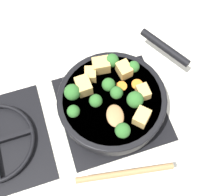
{
  "coord_description": "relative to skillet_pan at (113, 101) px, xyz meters",
  "views": [
    {
      "loc": [
        -0.36,
        0.12,
        0.88
      ],
      "look_at": [
        0.0,
        0.0,
        0.08
      ],
      "focal_mm": 50.0,
      "sensor_mm": 36.0,
      "label": 1
    }
  ],
  "objects": [
    {
      "name": "broccoli_floret_small_inner",
      "position": [
        0.03,
        0.0,
        0.05
      ],
      "size": [
        0.04,
        0.04,
        0.05
      ],
      "color": "#709956",
      "rests_on": "skillet_pan"
    },
    {
      "name": "tofu_cube_east_chunk",
      "position": [
        0.1,
        -0.0,
        0.04
      ],
      "size": [
        0.04,
        0.05,
        0.04
      ],
      "primitive_type": "cube",
      "rotation": [
        0.0,
        0.0,
        4.6
      ],
      "color": "tan",
      "rests_on": "skillet_pan"
    },
    {
      "name": "tofu_cube_back_piece",
      "position": [
        0.07,
        -0.06,
        0.04
      ],
      "size": [
        0.05,
        0.04,
        0.04
      ],
      "primitive_type": "cube",
      "rotation": [
        0.0,
        0.0,
        0.16
      ],
      "color": "tan",
      "rests_on": "skillet_pan"
    },
    {
      "name": "front_burner_grate",
      "position": [
        -0.0,
        0.0,
        -0.05
      ],
      "size": [
        0.31,
        0.31,
        0.03
      ],
      "color": "black",
      "rests_on": "ground_plane"
    },
    {
      "name": "broccoli_floret_tall_stem",
      "position": [
        -0.01,
        0.05,
        0.05
      ],
      "size": [
        0.04,
        0.04,
        0.04
      ],
      "color": "#709956",
      "rests_on": "skillet_pan"
    },
    {
      "name": "skillet_pan",
      "position": [
        0.0,
        0.0,
        0.0
      ],
      "size": [
        0.36,
        0.43,
        0.06
      ],
      "color": "black",
      "rests_on": "front_burner_grate"
    },
    {
      "name": "tofu_cube_center_large",
      "position": [
        -0.09,
        -0.05,
        0.04
      ],
      "size": [
        0.06,
        0.06,
        0.04
      ],
      "primitive_type": "cube",
      "rotation": [
        0.0,
        0.0,
        2.33
      ],
      "color": "tan",
      "rests_on": "skillet_pan"
    },
    {
      "name": "ground_plane",
      "position": [
        -0.0,
        0.0,
        -0.06
      ],
      "size": [
        2.4,
        2.4,
        0.0
      ],
      "primitive_type": "plane",
      "color": "silver"
    },
    {
      "name": "broccoli_floret_center_top",
      "position": [
        0.1,
        -0.03,
        0.05
      ],
      "size": [
        0.04,
        0.04,
        0.05
      ],
      "color": "#709956",
      "rests_on": "skillet_pan"
    },
    {
      "name": "broccoli_floret_mid_floret",
      "position": [
        0.04,
        0.11,
        0.05
      ],
      "size": [
        0.05,
        0.05,
        0.05
      ],
      "color": "#709956",
      "rests_on": "skillet_pan"
    },
    {
      "name": "tofu_cube_west_chunk",
      "position": [
        0.05,
        0.07,
        0.04
      ],
      "size": [
        0.05,
        0.04,
        0.04
      ],
      "primitive_type": "cube",
      "rotation": [
        0.0,
        0.0,
        3.19
      ],
      "color": "tan",
      "rests_on": "skillet_pan"
    },
    {
      "name": "tofu_cube_near_handle",
      "position": [
        0.08,
        0.04,
        0.04
      ],
      "size": [
        0.05,
        0.04,
        0.03
      ],
      "primitive_type": "cube",
      "rotation": [
        0.0,
        0.0,
        6.01
      ],
      "color": "tan",
      "rests_on": "skillet_pan"
    },
    {
      "name": "carrot_slice_near_center",
      "position": [
        0.02,
        -0.04,
        0.03
      ],
      "size": [
        0.03,
        0.03,
        0.01
      ],
      "primitive_type": "cylinder",
      "color": "orange",
      "rests_on": "skillet_pan"
    },
    {
      "name": "broccoli_floret_south_cluster",
      "position": [
        -0.11,
        0.01,
        0.05
      ],
      "size": [
        0.04,
        0.04,
        0.05
      ],
      "color": "#709956",
      "rests_on": "skillet_pan"
    },
    {
      "name": "broccoli_floret_near_spoon",
      "position": [
        -0.04,
        -0.05,
        0.05
      ],
      "size": [
        0.05,
        0.05,
        0.05
      ],
      "color": "#709956",
      "rests_on": "skillet_pan"
    },
    {
      "name": "broccoli_floret_north_edge",
      "position": [
        -0.01,
        -0.01,
        0.05
      ],
      "size": [
        0.04,
        0.04,
        0.04
      ],
      "color": "#709956",
      "rests_on": "skillet_pan"
    },
    {
      "name": "carrot_slice_orange_thin",
      "position": [
        0.02,
        -0.08,
        0.03
      ],
      "size": [
        0.03,
        0.03,
        0.01
      ],
      "primitive_type": "cylinder",
      "color": "orange",
      "rests_on": "skillet_pan"
    },
    {
      "name": "broccoli_floret_east_rim",
      "position": [
        0.06,
        -0.08,
        0.05
      ],
      "size": [
        0.03,
        0.03,
        0.04
      ],
      "color": "#709956",
      "rests_on": "skillet_pan"
    },
    {
      "name": "wooden_spoon",
      "position": [
        -0.15,
        0.03,
        0.03
      ],
      "size": [
        0.22,
        0.25,
        0.02
      ],
      "color": "#A87A4C",
      "rests_on": "skillet_pan"
    },
    {
      "name": "tofu_cube_front_piece",
      "position": [
        -0.02,
        -0.08,
        0.04
      ],
      "size": [
        0.04,
        0.03,
        0.03
      ],
      "primitive_type": "cube",
      "rotation": [
        0.0,
        0.0,
        0.04
      ],
      "color": "tan",
      "rests_on": "skillet_pan"
    },
    {
      "name": "broccoli_floret_west_rim",
      "position": [
        -0.02,
        0.12,
        0.05
      ],
      "size": [
        0.04,
        0.04,
        0.04
      ],
      "color": "#709956",
      "rests_on": "skillet_pan"
    }
  ]
}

